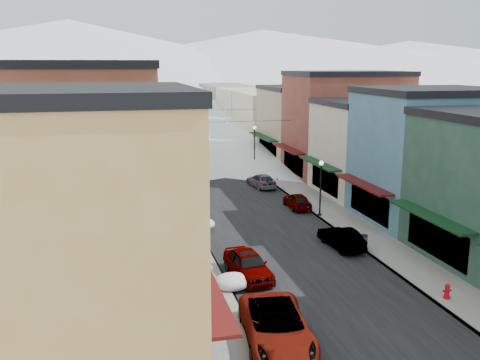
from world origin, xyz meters
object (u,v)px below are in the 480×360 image
car_dark_hatch (186,185)px  fire_hydrant (447,292)px  trash_can (364,241)px  streetlamp_near (321,181)px  car_green_sedan (341,238)px  car_white_suv (277,326)px  car_silver_sedan (248,264)px

car_dark_hatch → fire_hydrant: bearing=-75.3°
fire_hydrant → trash_can: (-0.59, 8.47, 0.05)m
trash_can → streetlamp_near: bearing=89.9°
fire_hydrant → streetlamp_near: size_ratio=0.18×
car_green_sedan → car_white_suv: bearing=48.8°
car_dark_hatch → car_green_sedan: size_ratio=1.06×
car_silver_sedan → fire_hydrant: 10.94m
trash_can → streetlamp_near: size_ratio=0.19×
car_dark_hatch → trash_can: 21.15m
car_white_suv → streetlamp_near: size_ratio=1.36×
car_silver_sedan → fire_hydrant: (9.43, -5.54, -0.28)m
streetlamp_near → car_silver_sedan: bearing=-129.1°
car_dark_hatch → trash_can: size_ratio=5.44×
car_dark_hatch → trash_can: bearing=-68.9°
car_white_suv → car_dark_hatch: 29.52m
car_green_sedan → fire_hydrant: 9.27m
car_green_sedan → streetlamp_near: 7.85m
car_green_sedan → fire_hydrant: bearing=97.1°
car_dark_hatch → fire_hydrant: size_ratio=5.59×
car_white_suv → car_silver_sedan: car_white_suv is taller
car_dark_hatch → car_white_suv: bearing=-95.6°
car_white_suv → trash_can: (9.50, 10.62, -0.28)m
car_silver_sedan → car_dark_hatch: size_ratio=1.03×
streetlamp_near → car_dark_hatch: bearing=131.0°
car_green_sedan → fire_hydrant: (2.00, -9.05, -0.19)m
car_silver_sedan → car_white_suv: bearing=-101.4°
trash_can → streetlamp_near: 8.32m
fire_hydrant → streetlamp_near: bearing=92.0°
car_white_suv → car_dark_hatch: size_ratio=1.35×
car_green_sedan → streetlamp_near: bearing=-106.2°
car_white_suv → fire_hydrant: size_ratio=7.53×
fire_hydrant → streetlamp_near: (-0.58, 16.43, 2.48)m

